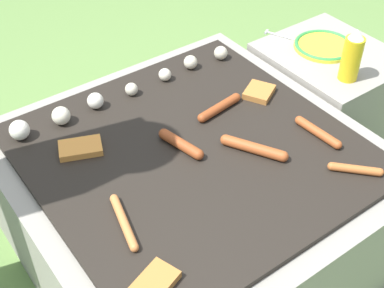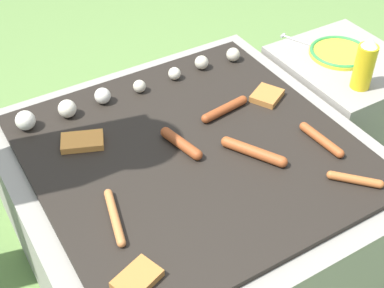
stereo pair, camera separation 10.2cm
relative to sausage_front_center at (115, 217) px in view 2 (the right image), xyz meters
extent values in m
plane|color=#608442|center=(0.30, 0.13, -0.44)|extent=(14.00, 14.00, 0.00)
cube|color=gray|center=(0.30, 0.13, -0.23)|extent=(0.99, 0.99, 0.41)
cube|color=black|center=(0.30, 0.13, -0.02)|extent=(0.87, 0.87, 0.02)
cube|color=gray|center=(1.01, 0.25, -0.22)|extent=(0.41, 0.46, 0.43)
cylinder|color=#C6753D|center=(0.00, 0.00, 0.00)|extent=(0.06, 0.17, 0.02)
sphere|color=#C6753D|center=(0.02, 0.08, 0.00)|extent=(0.02, 0.02, 0.02)
sphere|color=#C6753D|center=(-0.02, -0.08, 0.00)|extent=(0.02, 0.02, 0.02)
cylinder|color=#A34C23|center=(0.63, -0.04, 0.00)|extent=(0.03, 0.15, 0.03)
sphere|color=#A34C23|center=(0.63, 0.03, 0.00)|extent=(0.03, 0.03, 0.03)
sphere|color=#A34C23|center=(0.64, -0.11, 0.00)|extent=(0.03, 0.03, 0.03)
cylinder|color=#93421E|center=(0.47, 0.22, 0.00)|extent=(0.15, 0.05, 0.03)
sphere|color=#93421E|center=(0.55, 0.23, 0.00)|extent=(0.03, 0.03, 0.03)
sphere|color=#93421E|center=(0.40, 0.21, 0.00)|extent=(0.03, 0.03, 0.03)
cylinder|color=#B7602D|center=(0.60, -0.21, 0.00)|extent=(0.10, 0.11, 0.02)
sphere|color=#B7602D|center=(0.56, -0.16, 0.00)|extent=(0.02, 0.02, 0.02)
sphere|color=#B7602D|center=(0.64, -0.25, 0.00)|extent=(0.02, 0.02, 0.02)
cylinder|color=#93421E|center=(0.28, 0.15, 0.00)|extent=(0.06, 0.14, 0.03)
sphere|color=#93421E|center=(0.29, 0.09, 0.00)|extent=(0.03, 0.03, 0.03)
sphere|color=#93421E|center=(0.26, 0.22, 0.00)|extent=(0.03, 0.03, 0.03)
cylinder|color=#A34C23|center=(0.43, 0.02, 0.00)|extent=(0.11, 0.16, 0.03)
sphere|color=#A34C23|center=(0.47, -0.06, 0.00)|extent=(0.03, 0.03, 0.03)
sphere|color=#A34C23|center=(0.39, 0.09, 0.00)|extent=(0.03, 0.03, 0.03)
cube|color=#B27033|center=(0.63, 0.21, 0.00)|extent=(0.12, 0.12, 0.02)
cube|color=#B27033|center=(-0.03, -0.19, 0.00)|extent=(0.12, 0.10, 0.02)
cube|color=#D18438|center=(0.04, 0.31, 0.00)|extent=(0.14, 0.12, 0.02)
sphere|color=silver|center=(-0.07, 0.46, 0.02)|extent=(0.06, 0.06, 0.06)
sphere|color=beige|center=(0.05, 0.45, 0.02)|extent=(0.06, 0.06, 0.06)
sphere|color=silver|center=(0.17, 0.46, 0.01)|extent=(0.05, 0.05, 0.05)
sphere|color=beige|center=(0.30, 0.46, 0.01)|extent=(0.04, 0.04, 0.04)
sphere|color=beige|center=(0.43, 0.46, 0.01)|extent=(0.04, 0.04, 0.04)
sphere|color=beige|center=(0.54, 0.47, 0.01)|extent=(0.05, 0.05, 0.05)
sphere|color=beige|center=(0.66, 0.46, 0.01)|extent=(0.05, 0.05, 0.05)
cylinder|color=yellow|center=(1.01, 0.29, -0.01)|extent=(0.22, 0.22, 0.01)
torus|color=#338C3F|center=(1.01, 0.29, 0.00)|extent=(0.21, 0.21, 0.01)
cylinder|color=gold|center=(0.93, 0.11, 0.06)|extent=(0.06, 0.06, 0.15)
cone|color=white|center=(0.93, 0.11, 0.16)|extent=(0.05, 0.05, 0.03)
cylinder|color=silver|center=(0.96, 0.41, -0.01)|extent=(0.08, 0.18, 0.01)
cube|color=silver|center=(0.92, 0.50, -0.01)|extent=(0.03, 0.02, 0.01)
camera|label=1|loc=(-0.37, -0.79, 1.00)|focal=50.00mm
camera|label=2|loc=(-0.28, -0.85, 1.00)|focal=50.00mm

